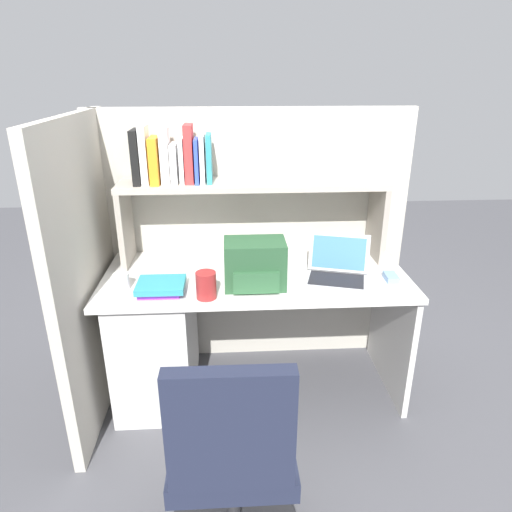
{
  "coord_description": "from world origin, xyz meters",
  "views": [
    {
      "loc": [
        -0.13,
        -2.21,
        1.73
      ],
      "look_at": [
        0.0,
        -0.05,
        0.85
      ],
      "focal_mm": 32.03,
      "sensor_mm": 36.0,
      "label": 1
    }
  ],
  "objects": [
    {
      "name": "laptop",
      "position": [
        0.42,
        -0.1,
        0.78
      ],
      "size": [
        0.37,
        0.34,
        0.22
      ],
      "color": "#B7BABF",
      "rests_on": "desk"
    },
    {
      "name": "office_chair",
      "position": [
        -0.14,
        -0.98,
        0.39
      ],
      "size": [
        0.52,
        0.52,
        0.93
      ],
      "rotation": [
        0.0,
        0.0,
        3.13
      ],
      "color": "black",
      "rests_on": "ground_plane"
    },
    {
      "name": "reference_books_on_shelf",
      "position": [
        -0.43,
        0.2,
        1.31
      ],
      "size": [
        0.4,
        0.18,
        0.3
      ],
      "color": "black",
      "rests_on": "overhead_hutch"
    },
    {
      "name": "snack_canister",
      "position": [
        -0.25,
        -0.27,
        0.8
      ],
      "size": [
        0.1,
        0.1,
        0.13
      ],
      "primitive_type": "cylinder",
      "color": "maroon",
      "rests_on": "desk"
    },
    {
      "name": "overhead_hutch",
      "position": [
        0.0,
        0.2,
        1.08
      ],
      "size": [
        1.44,
        0.28,
        0.45
      ],
      "color": "gray",
      "rests_on": "desk"
    },
    {
      "name": "desk_book_stack",
      "position": [
        -0.47,
        -0.2,
        0.76
      ],
      "size": [
        0.23,
        0.19,
        0.06
      ],
      "color": "purple",
      "rests_on": "desk"
    },
    {
      "name": "ground_plane",
      "position": [
        0.0,
        0.0,
        0.0
      ],
      "size": [
        8.0,
        8.0,
        0.0
      ],
      "primitive_type": "plane",
      "color": "#4C4C51"
    },
    {
      "name": "cubicle_partition_rear",
      "position": [
        0.0,
        0.38,
        0.78
      ],
      "size": [
        1.84,
        0.05,
        1.55
      ],
      "primitive_type": "cube",
      "color": "#B2ADA0",
      "rests_on": "ground_plane"
    },
    {
      "name": "cubicle_partition_left",
      "position": [
        -0.85,
        -0.05,
        0.78
      ],
      "size": [
        0.05,
        1.06,
        1.55
      ],
      "primitive_type": "cube",
      "color": "#B2ADA0",
      "rests_on": "ground_plane"
    },
    {
      "name": "desk",
      "position": [
        -0.39,
        0.0,
        0.4
      ],
      "size": [
        1.6,
        0.7,
        0.73
      ],
      "color": "silver",
      "rests_on": "ground_plane"
    },
    {
      "name": "paper_cup",
      "position": [
        -0.67,
        -0.15,
        0.77
      ],
      "size": [
        0.08,
        0.08,
        0.08
      ],
      "primitive_type": "cylinder",
      "color": "white",
      "rests_on": "desk"
    },
    {
      "name": "backpack",
      "position": [
        -0.01,
        -0.15,
        0.84
      ],
      "size": [
        0.3,
        0.23,
        0.23
      ],
      "color": "#264C2D",
      "rests_on": "desk"
    },
    {
      "name": "computer_mouse",
      "position": [
        0.69,
        -0.13,
        0.75
      ],
      "size": [
        0.06,
        0.11,
        0.03
      ],
      "primitive_type": "cube",
      "rotation": [
        0.0,
        0.0,
        -0.04
      ],
      "color": "#7299C6",
      "rests_on": "desk"
    }
  ]
}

